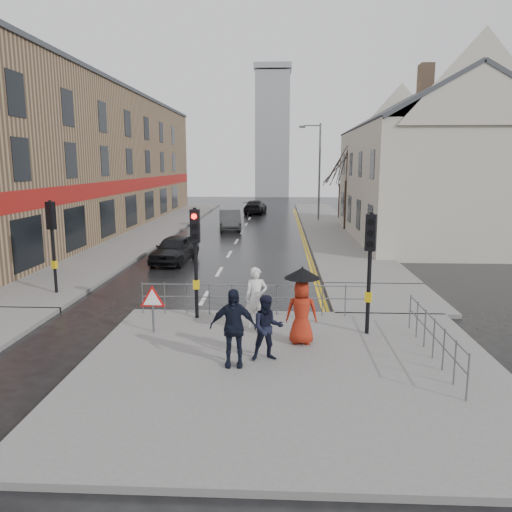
# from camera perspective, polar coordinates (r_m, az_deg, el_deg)

# --- Properties ---
(ground) EXTENTS (120.00, 120.00, 0.00)m
(ground) POSITION_cam_1_polar(r_m,az_deg,el_deg) (15.52, -7.60, -7.69)
(ground) COLOR black
(ground) RESTS_ON ground
(near_pavement) EXTENTS (10.00, 9.00, 0.14)m
(near_pavement) POSITION_cam_1_polar(r_m,az_deg,el_deg) (11.98, 3.89, -12.87)
(near_pavement) COLOR #605E5B
(near_pavement) RESTS_ON ground
(left_pavement) EXTENTS (4.00, 44.00, 0.14)m
(left_pavement) POSITION_cam_1_polar(r_m,az_deg,el_deg) (38.91, -11.00, 3.27)
(left_pavement) COLOR #605E5B
(left_pavement) RESTS_ON ground
(right_pavement) EXTENTS (4.00, 40.00, 0.14)m
(right_pavement) POSITION_cam_1_polar(r_m,az_deg,el_deg) (39.96, 8.17, 3.54)
(right_pavement) COLOR #605E5B
(right_pavement) RESTS_ON ground
(pavement_bridge_right) EXTENTS (4.00, 4.20, 0.14)m
(pavement_bridge_right) POSITION_cam_1_polar(r_m,az_deg,el_deg) (18.52, 14.45, -4.71)
(pavement_bridge_right) COLOR #605E5B
(pavement_bridge_right) RESTS_ON ground
(building_left_terrace) EXTENTS (8.00, 42.00, 10.00)m
(building_left_terrace) POSITION_cam_1_polar(r_m,az_deg,el_deg) (39.36, -19.53, 10.15)
(building_left_terrace) COLOR #88684E
(building_left_terrace) RESTS_ON ground
(building_right_cream) EXTENTS (9.00, 16.40, 10.10)m
(building_right_cream) POSITION_cam_1_polar(r_m,az_deg,el_deg) (33.79, 18.97, 9.85)
(building_right_cream) COLOR #B2AC9B
(building_right_cream) RESTS_ON ground
(church_tower) EXTENTS (5.00, 5.00, 18.00)m
(church_tower) POSITION_cam_1_polar(r_m,az_deg,el_deg) (76.62, 1.90, 13.59)
(church_tower) COLOR gray
(church_tower) RESTS_ON ground
(traffic_signal_near_left) EXTENTS (0.28, 0.27, 3.40)m
(traffic_signal_near_left) POSITION_cam_1_polar(r_m,az_deg,el_deg) (15.10, -6.94, 1.42)
(traffic_signal_near_left) COLOR black
(traffic_signal_near_left) RESTS_ON near_pavement
(traffic_signal_near_right) EXTENTS (0.34, 0.33, 3.40)m
(traffic_signal_near_right) POSITION_cam_1_polar(r_m,az_deg,el_deg) (13.92, 12.91, 0.46)
(traffic_signal_near_right) COLOR black
(traffic_signal_near_right) RESTS_ON near_pavement
(traffic_signal_far_left) EXTENTS (0.34, 0.33, 3.40)m
(traffic_signal_far_left) POSITION_cam_1_polar(r_m,az_deg,el_deg) (19.49, -22.28, 2.75)
(traffic_signal_far_left) COLOR black
(traffic_signal_far_left) RESTS_ON left_pavement
(guard_railing_front) EXTENTS (7.14, 0.04, 1.00)m
(guard_railing_front) POSITION_cam_1_polar(r_m,az_deg,el_deg) (15.63, -0.21, -4.19)
(guard_railing_front) COLOR #595B5E
(guard_railing_front) RESTS_ON near_pavement
(guard_railing_side) EXTENTS (0.04, 4.54, 1.00)m
(guard_railing_side) POSITION_cam_1_polar(r_m,az_deg,el_deg) (12.96, 19.70, -8.00)
(guard_railing_side) COLOR #595B5E
(guard_railing_side) RESTS_ON near_pavement
(warning_sign) EXTENTS (0.80, 0.07, 1.35)m
(warning_sign) POSITION_cam_1_polar(r_m,az_deg,el_deg) (14.26, -11.74, -5.09)
(warning_sign) COLOR #595B5E
(warning_sign) RESTS_ON near_pavement
(street_lamp) EXTENTS (1.83, 0.25, 8.00)m
(street_lamp) POSITION_cam_1_polar(r_m,az_deg,el_deg) (42.61, 7.04, 10.24)
(street_lamp) COLOR #595B5E
(street_lamp) RESTS_ON right_pavement
(tree_near) EXTENTS (2.40, 2.40, 6.58)m
(tree_near) POSITION_cam_1_polar(r_m,az_deg,el_deg) (36.81, 10.39, 10.80)
(tree_near) COLOR #2E1F1A
(tree_near) RESTS_ON right_pavement
(tree_far) EXTENTS (2.40, 2.40, 5.64)m
(tree_far) POSITION_cam_1_polar(r_m,az_deg,el_deg) (44.81, 9.66, 9.82)
(tree_far) COLOR #2E1F1A
(tree_far) RESTS_ON right_pavement
(pedestrian_a) EXTENTS (0.71, 0.53, 1.76)m
(pedestrian_a) POSITION_cam_1_polar(r_m,az_deg,el_deg) (14.42, 0.03, -4.78)
(pedestrian_a) COLOR silver
(pedestrian_a) RESTS_ON near_pavement
(pedestrian_b) EXTENTS (0.89, 0.75, 1.61)m
(pedestrian_b) POSITION_cam_1_polar(r_m,az_deg,el_deg) (12.08, 1.32, -8.22)
(pedestrian_b) COLOR black
(pedestrian_b) RESTS_ON near_pavement
(pedestrian_with_umbrella) EXTENTS (0.96, 0.96, 2.05)m
(pedestrian_with_umbrella) POSITION_cam_1_polar(r_m,az_deg,el_deg) (13.11, 5.25, -5.31)
(pedestrian_with_umbrella) COLOR maroon
(pedestrian_with_umbrella) RESTS_ON near_pavement
(pedestrian_d) EXTENTS (1.11, 0.50, 1.86)m
(pedestrian_d) POSITION_cam_1_polar(r_m,az_deg,el_deg) (11.72, -2.65, -8.17)
(pedestrian_d) COLOR black
(pedestrian_d) RESTS_ON near_pavement
(car_parked) EXTENTS (2.11, 4.14, 1.35)m
(car_parked) POSITION_cam_1_polar(r_m,az_deg,el_deg) (24.96, -9.27, 0.78)
(car_parked) COLOR black
(car_parked) RESTS_ON ground
(car_mid) EXTENTS (2.10, 4.56, 1.45)m
(car_mid) POSITION_cam_1_polar(r_m,az_deg,el_deg) (37.33, -3.00, 4.16)
(car_mid) COLOR #4C4F51
(car_mid) RESTS_ON ground
(car_far) EXTENTS (2.28, 4.74, 1.33)m
(car_far) POSITION_cam_1_polar(r_m,az_deg,el_deg) (49.29, -0.08, 5.64)
(car_far) COLOR black
(car_far) RESTS_ON ground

